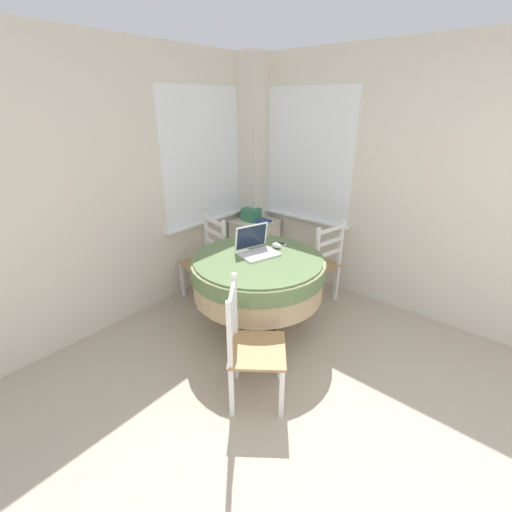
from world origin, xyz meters
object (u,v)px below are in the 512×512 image
object	(u,v)px
laptop	(256,248)
storage_box	(251,214)
cell_phone	(281,244)
dining_chair_near_right_window	(318,264)
computer_mouse	(277,245)
dining_chair_near_back_window	(206,261)
corner_cabinet	(255,245)
round_dining_table	(258,273)
dining_chair_camera_near	(251,348)
book_on_cabinet	(260,220)

from	to	relation	value
laptop	storage_box	size ratio (longest dim) A/B	2.06
cell_phone	dining_chair_near_right_window	distance (m)	0.58
laptop	computer_mouse	world-z (taller)	laptop
dining_chair_near_back_window	corner_cabinet	world-z (taller)	dining_chair_near_back_window
computer_mouse	storage_box	bearing A→B (deg)	53.13
dining_chair_near_right_window	storage_box	bearing A→B (deg)	82.75
computer_mouse	storage_box	world-z (taller)	storage_box
round_dining_table	laptop	bearing A→B (deg)	49.18
dining_chair_camera_near	storage_box	xyz separation A→B (m)	(1.64, 1.41, 0.32)
laptop	computer_mouse	size ratio (longest dim) A/B	4.12
corner_cabinet	book_on_cabinet	xyz separation A→B (m)	(0.00, -0.08, 0.35)
cell_phone	dining_chair_near_right_window	bearing A→B (deg)	-22.62
book_on_cabinet	round_dining_table	bearing A→B (deg)	-141.28
laptop	corner_cabinet	bearing A→B (deg)	40.78
cell_phone	book_on_cabinet	world-z (taller)	cell_phone
book_on_cabinet	dining_chair_near_right_window	bearing A→B (deg)	-100.12
laptop	dining_chair_near_right_window	distance (m)	0.88
computer_mouse	dining_chair_near_back_window	distance (m)	0.91
round_dining_table	computer_mouse	distance (m)	0.34
dining_chair_camera_near	dining_chair_near_right_window	bearing A→B (deg)	12.86
cell_phone	dining_chair_near_back_window	bearing A→B (deg)	108.84
dining_chair_near_back_window	corner_cabinet	xyz separation A→B (m)	(0.89, 0.05, -0.10)
storage_box	dining_chair_near_back_window	bearing A→B (deg)	-174.62
round_dining_table	book_on_cabinet	bearing A→B (deg)	38.72
dining_chair_near_back_window	storage_box	world-z (taller)	dining_chair_near_back_window
computer_mouse	storage_box	xyz separation A→B (m)	(0.68, 0.90, -0.03)
round_dining_table	book_on_cabinet	size ratio (longest dim) A/B	4.87
dining_chair_near_back_window	corner_cabinet	distance (m)	0.89
laptop	book_on_cabinet	distance (m)	1.19
dining_chair_near_right_window	laptop	bearing A→B (deg)	163.41
dining_chair_camera_near	corner_cabinet	distance (m)	2.17
dining_chair_near_back_window	round_dining_table	bearing A→B (deg)	-97.44
computer_mouse	book_on_cabinet	distance (m)	1.07
laptop	dining_chair_camera_near	distance (m)	1.01
computer_mouse	cell_phone	bearing A→B (deg)	12.07
computer_mouse	dining_chair_camera_near	bearing A→B (deg)	-152.19
dining_chair_near_right_window	storage_box	distance (m)	1.12
round_dining_table	corner_cabinet	xyz separation A→B (m)	(1.00, 0.88, -0.26)
corner_cabinet	laptop	bearing A→B (deg)	-139.22
cell_phone	corner_cabinet	world-z (taller)	cell_phone
round_dining_table	dining_chair_camera_near	distance (m)	0.86
laptop	dining_chair_camera_near	size ratio (longest dim) A/B	0.43
laptop	book_on_cabinet	world-z (taller)	laptop
cell_phone	round_dining_table	bearing A→B (deg)	-175.71
dining_chair_near_back_window	corner_cabinet	size ratio (longest dim) A/B	1.37
round_dining_table	book_on_cabinet	world-z (taller)	round_dining_table
round_dining_table	storage_box	world-z (taller)	storage_box
computer_mouse	corner_cabinet	bearing A→B (deg)	50.73
round_dining_table	dining_chair_near_right_window	world-z (taller)	dining_chair_near_right_window
computer_mouse	book_on_cabinet	world-z (taller)	computer_mouse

